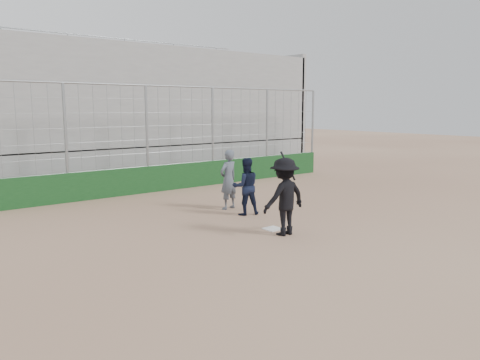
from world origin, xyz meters
TOP-DOWN VIEW (x-y plane):
  - ground at (0.00, 0.00)m, footprint 90.00×90.00m
  - home_plate at (0.00, 0.00)m, footprint 0.44×0.44m
  - backstop at (0.00, 7.00)m, footprint 18.10×0.25m
  - bleachers at (0.00, 11.95)m, footprint 20.25×6.70m
  - batter_at_plate at (-0.13, -0.55)m, footprint 1.27×0.80m
  - catcher_crouched at (0.49, 1.74)m, footprint 1.00×0.88m
  - umpire at (0.60, 2.75)m, footprint 0.76×0.58m

SIDE VIEW (x-z plane):
  - ground at x=0.00m, z-range 0.00..0.00m
  - home_plate at x=0.00m, z-range 0.00..0.02m
  - catcher_crouched at x=0.49m, z-range 0.00..1.16m
  - umpire at x=0.60m, z-range 0.00..1.70m
  - backstop at x=0.00m, z-range -1.06..2.98m
  - batter_at_plate at x=-0.13m, z-range -0.06..2.02m
  - bleachers at x=0.00m, z-range -0.57..6.41m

